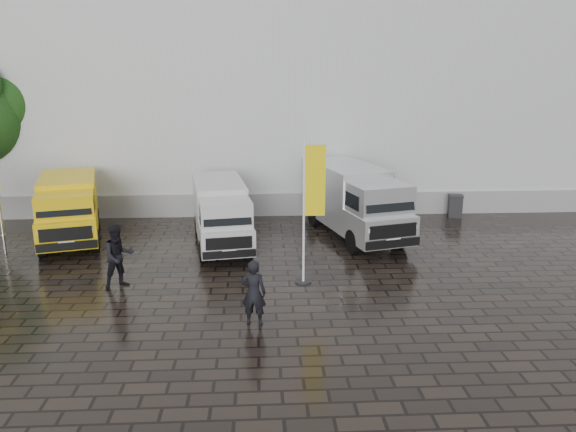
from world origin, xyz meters
name	(u,v)px	position (x,y,z in m)	size (l,w,h in m)	color
ground	(289,281)	(0.00, 0.00, 0.00)	(120.00, 120.00, 0.00)	black
exhibition_hall	(309,75)	(2.00, 16.00, 6.00)	(44.00, 16.00, 12.00)	silver
hall_plinth	(324,204)	(2.00, 7.95, 0.50)	(44.00, 0.15, 1.00)	gray
van_yellow	(69,211)	(-8.02, 4.56, 1.19)	(1.98, 5.15, 2.38)	yellow
van_white	(221,215)	(-2.29, 3.75, 1.15)	(1.77, 5.32, 2.30)	silver
van_silver	(354,202)	(2.78, 4.70, 1.34)	(2.07, 6.20, 2.69)	silver
flagpole	(310,206)	(0.62, -0.14, 2.42)	(0.88, 0.50, 4.41)	black
wheelie_bin	(455,206)	(7.73, 7.31, 0.50)	(0.60, 0.60, 1.00)	black
person_front	(254,293)	(-1.05, -2.98, 0.87)	(0.63, 0.42, 1.74)	black
person_tent	(119,256)	(-5.08, -0.19, 0.96)	(0.94, 0.73, 1.93)	black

